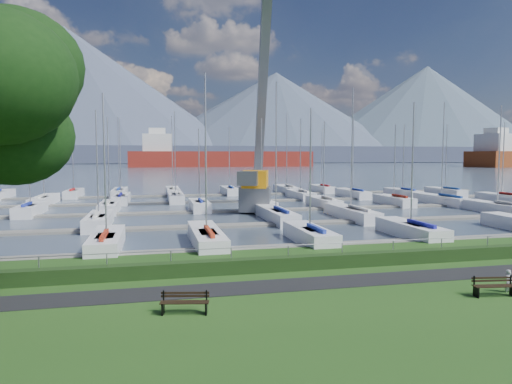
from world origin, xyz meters
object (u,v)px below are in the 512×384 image
object	(u,v)px
crane	(257,160)
bench_left	(185,303)
person	(509,279)
bench_right	(494,286)

from	to	relation	value
crane	bench_left	bearing A→B (deg)	-89.86
person	crane	bearing A→B (deg)	82.43
crane	bench_right	bearing A→B (deg)	-67.55
bench_right	person	distance (m)	1.09
bench_left	person	size ratio (longest dim) A/B	1.64
bench_right	crane	distance (m)	32.95
person	crane	world-z (taller)	crane
bench_right	crane	xyz separation A→B (m)	(-2.76, 32.46, 4.91)
crane	person	bearing A→B (deg)	-65.69
bench_right	crane	bearing A→B (deg)	103.26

